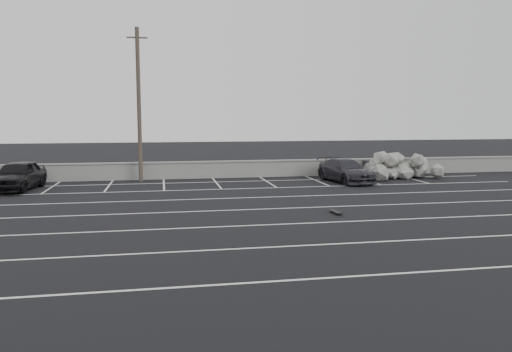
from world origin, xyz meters
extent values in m
plane|color=black|center=(0.00, 0.00, 0.00)|extent=(120.00, 120.00, 0.00)
cube|color=gray|center=(0.00, 14.00, 0.50)|extent=(50.00, 0.35, 1.00)
cube|color=gray|center=(0.00, 14.00, 1.02)|extent=(50.00, 0.45, 0.08)
cube|color=silver|center=(0.00, -6.00, 0.00)|extent=(36.00, 0.10, 0.01)
cube|color=silver|center=(0.00, -3.00, 0.00)|extent=(36.00, 0.10, 0.01)
cube|color=silver|center=(0.00, 0.00, 0.00)|extent=(36.00, 0.10, 0.01)
cube|color=silver|center=(0.00, 3.00, 0.00)|extent=(36.00, 0.10, 0.01)
cube|color=silver|center=(0.00, 6.00, 0.00)|extent=(36.00, 0.10, 0.01)
cube|color=silver|center=(0.00, 9.00, 0.00)|extent=(36.00, 0.10, 0.01)
cube|color=silver|center=(0.00, 12.00, 0.00)|extent=(36.00, 0.10, 0.01)
cube|color=silver|center=(-8.00, 11.50, 0.00)|extent=(0.10, 5.00, 0.01)
cube|color=silver|center=(-5.00, 11.50, 0.00)|extent=(0.10, 5.00, 0.01)
cube|color=silver|center=(-2.00, 11.50, 0.00)|extent=(0.10, 5.00, 0.01)
cube|color=silver|center=(1.00, 11.50, 0.00)|extent=(0.10, 5.00, 0.01)
cube|color=silver|center=(4.00, 11.50, 0.00)|extent=(0.10, 5.00, 0.01)
cube|color=silver|center=(7.00, 11.50, 0.00)|extent=(0.10, 5.00, 0.01)
cube|color=silver|center=(10.00, 11.50, 0.00)|extent=(0.10, 5.00, 0.01)
cube|color=silver|center=(13.00, 11.50, 0.00)|extent=(0.10, 5.00, 0.01)
imported|color=black|center=(-9.49, 10.72, 0.77)|extent=(2.32, 4.69, 1.54)
imported|color=#26262C|center=(8.50, 10.62, 0.67)|extent=(2.51, 4.84, 1.34)
cylinder|color=#4C4238|center=(-3.32, 13.20, 4.46)|extent=(0.24, 0.24, 8.92)
cube|color=#4C4238|center=(-3.32, 13.20, 8.32)|extent=(1.19, 0.08, 0.08)
cylinder|color=#242426|center=(11.12, 13.60, 0.44)|extent=(0.66, 0.66, 0.88)
cylinder|color=#242426|center=(11.12, 13.60, 0.90)|extent=(0.73, 0.73, 0.05)
cube|color=black|center=(4.61, 1.46, 0.09)|extent=(0.27, 0.83, 0.02)
cube|color=#242426|center=(4.59, 1.74, 0.05)|extent=(0.17, 0.07, 0.04)
cube|color=#242426|center=(4.63, 1.19, 0.05)|extent=(0.17, 0.07, 0.04)
cylinder|color=black|center=(4.49, 1.73, 0.03)|extent=(0.04, 0.06, 0.06)
cylinder|color=black|center=(4.69, 1.74, 0.03)|extent=(0.04, 0.06, 0.06)
cylinder|color=black|center=(4.53, 1.18, 0.03)|extent=(0.04, 0.06, 0.06)
cylinder|color=black|center=(4.73, 1.20, 0.03)|extent=(0.04, 0.06, 0.06)
camera|label=1|loc=(-2.10, -16.92, 3.80)|focal=35.00mm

